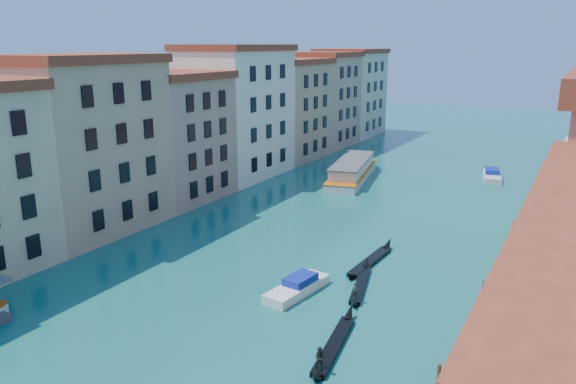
% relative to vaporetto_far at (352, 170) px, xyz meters
% --- Properties ---
extents(left_bank_palazzos, '(12.80, 128.40, 21.00)m').
position_rel_vaporetto_far_xyz_m(left_bank_palazzos, '(-17.76, -12.73, 8.31)').
color(left_bank_palazzos, '#C8B28D').
rests_on(left_bank_palazzos, ground).
extents(quay, '(4.00, 140.00, 1.00)m').
position_rel_vaporetto_far_xyz_m(quay, '(30.24, -12.41, -0.90)').
color(quay, gray).
rests_on(quay, ground).
extents(mooring_poles_right, '(1.44, 54.24, 3.20)m').
position_rel_vaporetto_far_xyz_m(mooring_poles_right, '(27.34, -48.61, -0.10)').
color(mooring_poles_right, '#53351C').
rests_on(mooring_poles_right, ground).
extents(vaporetto_far, '(8.78, 21.38, 3.10)m').
position_rel_vaporetto_far_xyz_m(vaporetto_far, '(0.00, 0.00, 0.00)').
color(vaporetto_far, silver).
rests_on(vaporetto_far, ground).
extents(gondola_fore, '(3.28, 10.31, 2.08)m').
position_rel_vaporetto_far_xyz_m(gondola_fore, '(16.43, -38.40, -1.05)').
color(gondola_fore, black).
rests_on(gondola_fore, ground).
extents(gondola_right, '(2.44, 10.93, 2.18)m').
position_rel_vaporetto_far_xyz_m(gondola_right, '(18.64, -49.35, -0.98)').
color(gondola_right, black).
rests_on(gondola_right, ground).
extents(gondola_far, '(1.52, 11.31, 1.60)m').
position_rel_vaporetto_far_xyz_m(gondola_far, '(15.27, -32.56, -1.07)').
color(gondola_far, black).
rests_on(gondola_far, ground).
extents(motorboat_mid, '(3.21, 7.36, 1.47)m').
position_rel_vaporetto_far_xyz_m(motorboat_mid, '(12.07, -42.18, -0.82)').
color(motorboat_mid, white).
rests_on(motorboat_mid, ground).
extents(motorboat_far, '(4.08, 8.35, 1.66)m').
position_rel_vaporetto_far_xyz_m(motorboat_far, '(19.88, 10.55, -0.75)').
color(motorboat_far, silver).
rests_on(motorboat_far, ground).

